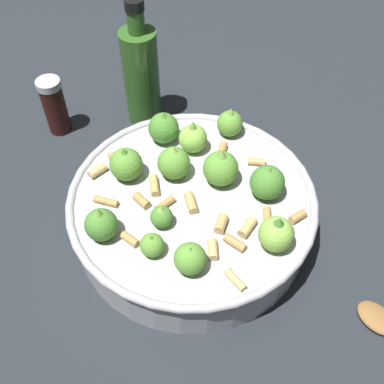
% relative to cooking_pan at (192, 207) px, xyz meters
% --- Properties ---
extents(ground_plane, '(2.40, 2.40, 0.00)m').
position_rel_cooking_pan_xyz_m(ground_plane, '(0.00, 0.00, -0.04)').
color(ground_plane, '#23282D').
extents(cooking_pan, '(0.33, 0.33, 0.12)m').
position_rel_cooking_pan_xyz_m(cooking_pan, '(0.00, 0.00, 0.00)').
color(cooking_pan, '#B7B7BC').
rests_on(cooking_pan, ground).
extents(pepper_shaker, '(0.04, 0.04, 0.10)m').
position_rel_cooking_pan_xyz_m(pepper_shaker, '(0.24, -0.18, 0.01)').
color(pepper_shaker, '#33140F').
rests_on(pepper_shaker, ground).
extents(olive_oil_bottle, '(0.06, 0.06, 0.21)m').
position_rel_cooking_pan_xyz_m(olive_oil_bottle, '(0.10, -0.23, 0.04)').
color(olive_oil_bottle, '#336023').
rests_on(olive_oil_bottle, ground).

